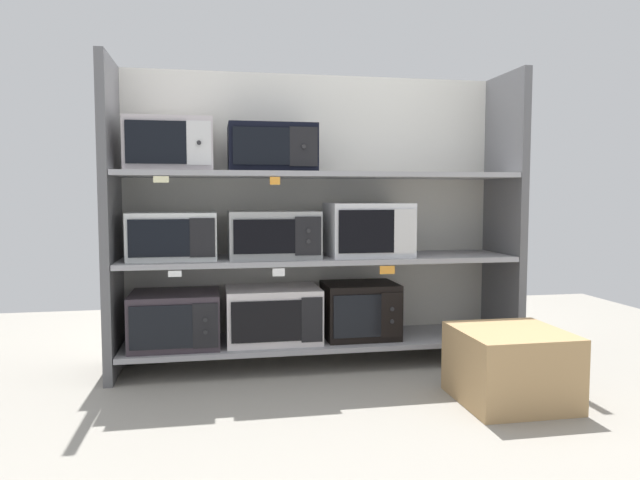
% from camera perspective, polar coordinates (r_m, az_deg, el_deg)
% --- Properties ---
extents(ground, '(6.34, 6.00, 0.02)m').
position_cam_1_polar(ground, '(2.73, 4.01, -17.97)').
color(ground, gray).
extents(back_panel, '(2.54, 0.04, 1.79)m').
position_cam_1_polar(back_panel, '(3.77, -0.74, 2.36)').
color(back_panel, beige).
rests_on(back_panel, ground).
extents(upright_left, '(0.05, 0.50, 1.79)m').
position_cam_1_polar(upright_left, '(3.49, -19.74, 1.94)').
color(upright_left, '#5B5B5E').
rests_on(upright_left, ground).
extents(upright_right, '(0.05, 0.50, 1.79)m').
position_cam_1_polar(upright_right, '(3.91, 17.59, 2.22)').
color(upright_right, '#5B5B5E').
rests_on(upright_right, ground).
extents(shelf_0, '(2.34, 0.50, 0.03)m').
position_cam_1_polar(shelf_0, '(3.61, 0.00, -9.85)').
color(shelf_0, '#99999E').
rests_on(shelf_0, ground).
extents(microwave_0, '(0.51, 0.44, 0.31)m').
position_cam_1_polar(microwave_0, '(3.52, -13.95, -7.50)').
color(microwave_0, '#352C34').
rests_on(microwave_0, shelf_0).
extents(microwave_1, '(0.55, 0.39, 0.32)m').
position_cam_1_polar(microwave_1, '(3.53, -4.62, -7.26)').
color(microwave_1, silver).
rests_on(microwave_1, shelf_0).
extents(microwave_2, '(0.44, 0.37, 0.34)m').
position_cam_1_polar(microwave_2, '(3.62, 3.93, -6.85)').
color(microwave_2, black).
rests_on(microwave_2, shelf_0).
extents(shelf_1, '(2.34, 0.50, 0.03)m').
position_cam_1_polar(shelf_1, '(3.52, 0.00, -1.86)').
color(shelf_1, '#99999E').
extents(microwave_3, '(0.50, 0.34, 0.27)m').
position_cam_1_polar(microwave_3, '(3.46, -14.18, 0.38)').
color(microwave_3, silver).
rests_on(microwave_3, shelf_1).
extents(microwave_4, '(0.53, 0.38, 0.28)m').
position_cam_1_polar(microwave_4, '(3.47, -4.56, 0.56)').
color(microwave_4, '#A0A2A3').
rests_on(microwave_4, shelf_1).
extents(microwave_5, '(0.49, 0.40, 0.32)m').
position_cam_1_polar(microwave_5, '(3.57, 4.70, 1.04)').
color(microwave_5, silver).
rests_on(microwave_5, shelf_1).
extents(price_tag_0, '(0.07, 0.00, 0.03)m').
position_cam_1_polar(price_tag_0, '(3.23, -14.01, -3.23)').
color(price_tag_0, white).
extents(price_tag_1, '(0.07, 0.00, 0.04)m').
position_cam_1_polar(price_tag_1, '(3.24, -4.06, -3.17)').
color(price_tag_1, white).
extents(price_tag_2, '(0.09, 0.00, 0.05)m').
position_cam_1_polar(price_tag_2, '(3.37, 6.59, -2.93)').
color(price_tag_2, orange).
extents(shelf_2, '(2.34, 0.50, 0.03)m').
position_cam_1_polar(shelf_2, '(3.51, 0.00, 6.37)').
color(shelf_2, '#99999E').
extents(microwave_6, '(0.48, 0.37, 0.30)m').
position_cam_1_polar(microwave_6, '(3.46, -14.46, 8.97)').
color(microwave_6, '#BBB2B5').
rests_on(microwave_6, shelf_2).
extents(microwave_7, '(0.51, 0.36, 0.28)m').
position_cam_1_polar(microwave_7, '(3.47, -4.75, 8.90)').
color(microwave_7, black).
rests_on(microwave_7, shelf_2).
extents(price_tag_3, '(0.08, 0.00, 0.03)m').
position_cam_1_polar(price_tag_3, '(3.21, -15.28, 5.74)').
color(price_tag_3, beige).
extents(price_tag_4, '(0.06, 0.00, 0.04)m').
position_cam_1_polar(price_tag_4, '(3.21, -4.42, 5.80)').
color(price_tag_4, orange).
extents(shipping_carton, '(0.52, 0.52, 0.36)m').
position_cam_1_polar(shipping_carton, '(3.11, 18.12, -11.63)').
color(shipping_carton, tan).
rests_on(shipping_carton, ground).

